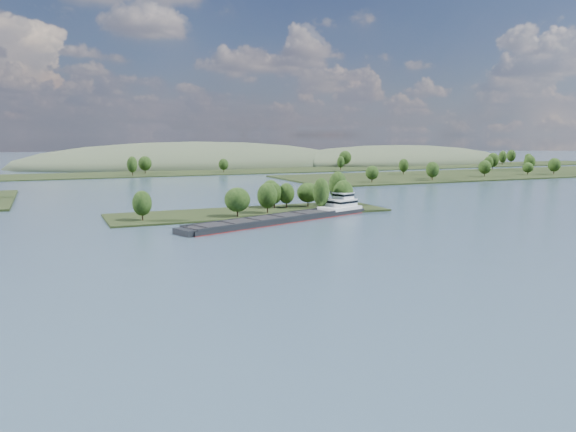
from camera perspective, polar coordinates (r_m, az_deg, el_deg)
name	(u,v)px	position (r m, az deg, el deg)	size (l,w,h in m)	color
ground	(327,242)	(147.80, 4.03, -2.66)	(1800.00, 1800.00, 0.00)	#34485A
tree_island	(270,202)	(203.45, -1.80, 1.42)	(100.00, 30.00, 14.35)	black
right_bank	(499,173)	(430.23, 20.69, 4.12)	(320.00, 90.00, 14.91)	black
back_shoreline	(161,173)	(416.71, -12.80, 4.29)	(900.00, 60.00, 15.29)	black
hill_east	(396,163)	(580.46, 10.95, 5.32)	(260.00, 140.00, 36.00)	#3C4932
hill_west	(195,166)	(525.09, -9.43, 5.07)	(320.00, 160.00, 44.00)	#3C4932
cargo_barge	(292,216)	(185.22, 0.39, -0.02)	(73.57, 33.61, 10.14)	black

